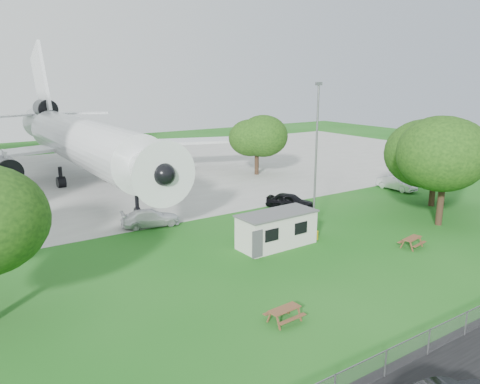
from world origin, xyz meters
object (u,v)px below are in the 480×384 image
picnic_west (284,322)px  picnic_east (411,247)px  airliner (80,140)px  site_cabin (277,229)px

picnic_west → picnic_east: size_ratio=1.00×
airliner → picnic_east: size_ratio=26.52×
site_cabin → picnic_west: 11.49m
picnic_west → site_cabin: bearing=50.2°
airliner → picnic_east: bearing=-68.4°
airliner → site_cabin: airliner is taller
site_cabin → picnic_east: 10.26m
airliner → picnic_east: (14.31, -36.07, -5.27)m
site_cabin → picnic_west: size_ratio=3.77×
picnic_west → picnic_east: bearing=8.5°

